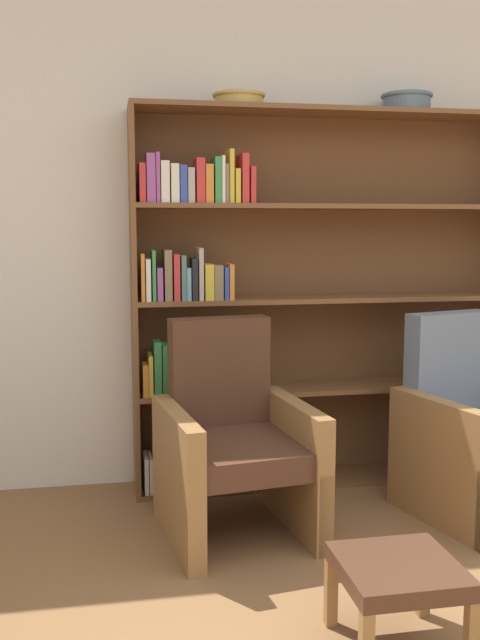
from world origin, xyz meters
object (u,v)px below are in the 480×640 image
bookshelf (291,302)px  armchair_leather (233,445)px  footstool (398,577)px  bowl_cream (407,102)px  bowl_copper (239,99)px  armchair_cushioned (477,431)px

bookshelf → armchair_leather: 0.93m
armchair_leather → footstool: size_ratio=2.49×
bowl_cream → bowl_copper: bearing=180.0°
bowl_copper → armchair_leather: 1.73m
footstool → bowl_copper: bearing=98.7°
bookshelf → armchair_leather: size_ratio=2.17×
bowl_copper → footstool: bowl_copper is taller
bookshelf → footstool: 1.77m
armchair_leather → armchair_cushioned: size_ratio=1.00×
footstool → bookshelf: bearing=88.3°
bookshelf → armchair_cushioned: (0.79, -0.58, -0.59)m
armchair_leather → bowl_copper: bearing=-111.0°
bowl_copper → bowl_cream: 0.91m
armchair_leather → armchair_cushioned: same height
armchair_leather → armchair_cushioned: bearing=172.0°
armchair_leather → footstool: armchair_leather is taller
bowl_cream → armchair_leather: 2.03m
bookshelf → bowl_copper: size_ratio=7.72×
bookshelf → bowl_cream: bearing=-2.0°
bowl_copper → bowl_cream: (0.91, 0.00, 0.01)m
bowl_copper → armchair_cushioned: (1.08, -0.56, -1.64)m
armchair_leather → footstool: bearing=102.0°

